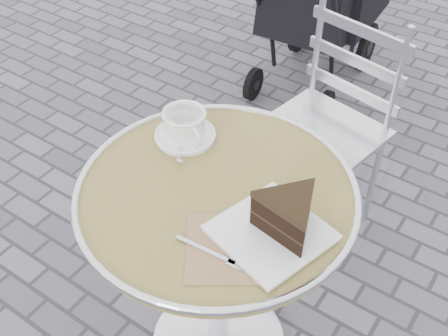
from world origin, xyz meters
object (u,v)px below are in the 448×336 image
Objects in this scene: baby_stroller at (324,2)px; bistro_chair at (338,102)px; cafe_table at (217,234)px; cappuccino_set at (185,127)px; cake_plate_set at (283,219)px.

bistro_chair is at bearing -65.12° from baby_stroller.
cafe_table is 0.30m from cappuccino_set.
cappuccino_set is 0.70m from bistro_chair.
cafe_table is 3.95× the size of cappuccino_set.
baby_stroller is at bearing 128.82° from cake_plate_set.
cappuccino_set is at bearing -82.83° from baby_stroller.
cake_plate_set is 0.42× the size of bistro_chair.
cafe_table is at bearing -77.39° from baby_stroller.
cappuccino_set is at bearing 174.41° from cake_plate_set.
cafe_table is 0.84× the size of bistro_chair.
baby_stroller reaches higher than bistro_chair.
cake_plate_set is 0.86m from bistro_chair.
cafe_table is 1.71m from baby_stroller.
cake_plate_set is at bearing 3.51° from cappuccino_set.
baby_stroller is at bearing 129.80° from bistro_chair.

